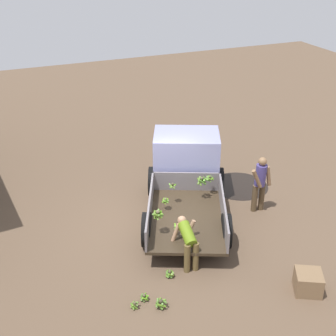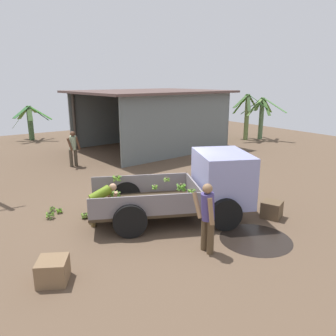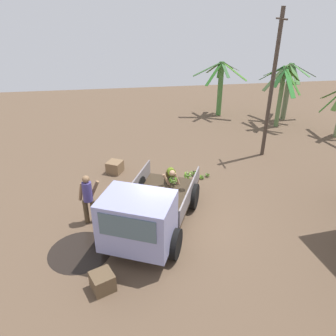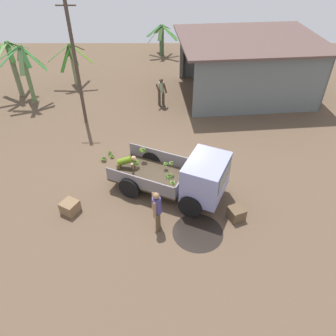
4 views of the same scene
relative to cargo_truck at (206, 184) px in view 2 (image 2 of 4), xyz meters
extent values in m
plane|color=brown|center=(-1.00, 1.18, -1.00)|extent=(36.00, 36.00, 0.00)
cylinder|color=black|center=(0.08, -1.87, -1.00)|extent=(1.81, 1.81, 0.01)
cube|color=#372B1D|center=(-1.67, 0.75, -0.52)|extent=(3.50, 2.98, 0.08)
cube|color=slate|center=(-1.28, 1.61, -0.20)|extent=(2.73, 1.26, 0.56)
cube|color=slate|center=(-2.05, -0.11, -0.20)|extent=(2.73, 1.26, 0.56)
cube|color=slate|center=(-0.33, 0.15, -0.20)|extent=(0.84, 1.79, 0.56)
cube|color=#9194C6|center=(0.43, -0.20, 0.17)|extent=(2.05, 2.30, 1.46)
cube|color=#4C606B|center=(1.08, -0.48, 0.46)|extent=(0.65, 1.40, 0.64)
cylinder|color=black|center=(0.65, 0.80, -0.56)|extent=(0.89, 0.56, 0.88)
cylinder|color=black|center=(-0.16, -1.02, -0.56)|extent=(0.89, 0.56, 0.88)
cylinder|color=black|center=(-1.66, 1.84, -0.56)|extent=(0.89, 0.56, 0.88)
cylinder|color=black|center=(-2.48, 0.02, -0.56)|extent=(0.89, 0.56, 0.88)
sphere|color=#4C4532|center=(-0.93, -0.05, 0.15)|extent=(0.09, 0.09, 0.09)
cylinder|color=#4A762A|center=(-1.01, -0.02, 0.07)|extent=(0.11, 0.23, 0.18)
cylinder|color=#58942C|center=(-0.97, -0.10, 0.06)|extent=(0.19, 0.17, 0.20)
cylinder|color=#5D9D2A|center=(-0.90, -0.12, 0.06)|extent=(0.21, 0.12, 0.20)
cylinder|color=#518A24|center=(-0.86, -0.06, 0.06)|extent=(0.09, 0.20, 0.21)
cylinder|color=olive|center=(-0.87, 0.01, 0.06)|extent=(0.19, 0.18, 0.20)
cylinder|color=#59802A|center=(-0.94, 0.03, 0.06)|extent=(0.21, 0.08, 0.20)
sphere|color=brown|center=(-2.04, 1.68, 0.14)|extent=(0.09, 0.09, 0.09)
cylinder|color=#547A23|center=(-2.12, 1.70, 0.08)|extent=(0.12, 0.21, 0.15)
cylinder|color=#57842D|center=(-2.11, 1.63, 0.09)|extent=(0.16, 0.20, 0.15)
cylinder|color=#649829|center=(-2.05, 1.60, 0.07)|extent=(0.20, 0.08, 0.17)
cylinder|color=#4E801A|center=(-1.99, 1.64, 0.06)|extent=(0.14, 0.18, 0.19)
cylinder|color=#669C3E|center=(-1.96, 1.70, 0.09)|extent=(0.09, 0.22, 0.13)
cylinder|color=#52761E|center=(-2.01, 1.75, 0.07)|extent=(0.20, 0.12, 0.17)
cylinder|color=#79A53E|center=(-2.07, 1.73, 0.06)|extent=(0.18, 0.12, 0.19)
sphere|color=#463F2D|center=(-0.80, -0.36, 0.06)|extent=(0.06, 0.06, 0.06)
cylinder|color=olive|center=(-0.74, -0.36, 0.02)|extent=(0.04, 0.16, 0.12)
cylinder|color=#5EA328|center=(-0.75, -0.32, 0.02)|extent=(0.12, 0.15, 0.11)
cylinder|color=#6EA843|center=(-0.79, -0.29, 0.03)|extent=(0.17, 0.07, 0.09)
cylinder|color=#557733|center=(-0.83, -0.31, 0.01)|extent=(0.14, 0.11, 0.14)
cylinder|color=olive|center=(-0.87, -0.35, 0.03)|extent=(0.06, 0.17, 0.09)
cylinder|color=#6CA62A|center=(-0.86, -0.40, 0.03)|extent=(0.14, 0.15, 0.09)
cylinder|color=#4F8C1E|center=(-0.82, -0.41, 0.00)|extent=(0.14, 0.06, 0.14)
cylinder|color=olive|center=(-0.78, -0.39, 0.00)|extent=(0.12, 0.10, 0.15)
sphere|color=brown|center=(-1.08, 1.09, -0.17)|extent=(0.06, 0.06, 0.06)
cylinder|color=olive|center=(-1.04, 1.06, -0.22)|extent=(0.12, 0.13, 0.12)
cylinder|color=olive|center=(-1.03, 1.10, -0.22)|extent=(0.06, 0.15, 0.12)
cylinder|color=#64A124|center=(-1.04, 1.13, -0.21)|extent=(0.13, 0.13, 0.11)
cylinder|color=olive|center=(-1.10, 1.14, -0.22)|extent=(0.14, 0.08, 0.14)
cylinder|color=#71A93E|center=(-1.14, 1.11, -0.21)|extent=(0.08, 0.15, 0.11)
cylinder|color=#49871B|center=(-1.13, 1.07, -0.22)|extent=(0.10, 0.14, 0.13)
cylinder|color=#739F45|center=(-1.09, 1.04, -0.22)|extent=(0.15, 0.05, 0.12)
sphere|color=#4B4431|center=(-2.32, 1.22, -0.17)|extent=(0.09, 0.09, 0.09)
cylinder|color=#76AC42|center=(-2.24, 1.26, -0.23)|extent=(0.14, 0.21, 0.14)
cylinder|color=#68AB27|center=(-2.30, 1.31, -0.22)|extent=(0.23, 0.07, 0.12)
cylinder|color=#70A13D|center=(-2.37, 1.29, -0.23)|extent=(0.21, 0.17, 0.13)
cylinder|color=#69AD32|center=(-2.39, 1.24, -0.25)|extent=(0.10, 0.21, 0.18)
cylinder|color=#62A326|center=(-2.39, 1.17, -0.23)|extent=(0.16, 0.21, 0.14)
cylinder|color=#66953D|center=(-2.34, 1.13, -0.24)|extent=(0.22, 0.09, 0.16)
cylinder|color=#457417|center=(-2.28, 1.14, -0.24)|extent=(0.22, 0.13, 0.15)
cylinder|color=#669938|center=(-2.25, 1.21, -0.26)|extent=(0.07, 0.19, 0.20)
sphere|color=#443D2C|center=(-0.85, 0.79, 0.11)|extent=(0.07, 0.07, 0.07)
cylinder|color=#669E36|center=(-0.85, 0.85, 0.07)|extent=(0.16, 0.04, 0.09)
cylinder|color=olive|center=(-0.89, 0.81, 0.05)|extent=(0.10, 0.14, 0.13)
cylinder|color=#7CA839|center=(-0.88, 0.74, 0.07)|extent=(0.15, 0.11, 0.10)
cylinder|color=#558A26|center=(-0.83, 0.73, 0.06)|extent=(0.15, 0.09, 0.12)
cylinder|color=#6A9F2A|center=(-0.80, 0.80, 0.05)|extent=(0.07, 0.13, 0.14)
cube|color=slate|center=(7.30, 9.81, 0.60)|extent=(0.65, 5.59, 3.21)
cube|color=slate|center=(3.44, 12.20, 0.60)|extent=(7.28, 0.82, 3.21)
cube|color=slate|center=(3.98, 6.72, 0.60)|extent=(7.28, 0.82, 3.21)
cube|color=brown|center=(3.71, 9.46, 2.27)|extent=(8.69, 7.17, 0.12)
cylinder|color=#3F3833|center=(0.03, 11.66, 0.60)|extent=(0.16, 0.16, 3.21)
cylinder|color=#3F3833|center=(0.53, 6.58, 0.60)|extent=(0.16, 0.16, 3.21)
cylinder|color=#405E38|center=(-1.46, 16.27, 0.11)|extent=(0.35, 0.35, 2.21)
cube|color=#245A25|center=(-0.85, 16.36, 0.74)|extent=(1.27, 0.40, 1.05)
cube|color=#568225|center=(-1.15, 16.73, 0.99)|extent=(0.81, 1.05, 0.57)
cube|color=#588938|center=(-1.71, 16.81, 0.80)|extent=(0.76, 1.22, 0.94)
cube|color=#4C7634|center=(-1.99, 16.41, 0.56)|extent=(1.13, 0.50, 1.42)
cube|color=#285728|center=(-2.00, 15.95, 0.91)|extent=(1.23, 0.89, 0.71)
cube|color=#334C23|center=(-1.54, 15.76, 0.82)|extent=(0.43, 1.06, 0.89)
cube|color=#306C21|center=(-0.88, 15.78, 0.83)|extent=(1.32, 1.17, 0.88)
cylinder|color=olive|center=(10.54, 8.35, 0.48)|extent=(0.30, 0.30, 2.96)
cube|color=#59803F|center=(10.98, 8.31, 1.49)|extent=(0.91, 0.26, 1.05)
cube|color=#3A6C1F|center=(10.80, 8.85, 1.71)|extent=(0.76, 1.14, 0.61)
cube|color=#396E1C|center=(10.38, 8.80, 1.35)|extent=(0.61, 1.03, 1.33)
cube|color=#335426|center=(9.91, 8.34, 1.59)|extent=(1.27, 0.23, 0.86)
cube|color=#3A532C|center=(10.24, 7.97, 1.49)|extent=(0.77, 0.88, 1.05)
cube|color=#35782E|center=(10.97, 7.86, 1.55)|extent=(1.08, 1.18, 0.92)
cylinder|color=#55734B|center=(11.55, 7.98, 0.37)|extent=(0.30, 0.30, 2.74)
cube|color=#4B7E23|center=(12.05, 8.02, 1.27)|extent=(1.03, 0.32, 1.04)
cube|color=#3E7237|center=(11.84, 8.53, 1.29)|extent=(0.78, 1.21, 1.00)
cube|color=#285C23|center=(11.22, 8.60, 1.20)|extent=(0.92, 1.37, 1.18)
cube|color=#5D7D3E|center=(10.79, 7.92, 1.23)|extent=(1.55, 0.33, 1.13)
cube|color=#476C32|center=(11.37, 7.50, 1.24)|extent=(0.57, 1.06, 1.10)
cube|color=#508140|center=(11.83, 7.20, 1.32)|extent=(0.82, 1.66, 0.94)
cylinder|color=brown|center=(-1.33, -1.76, -0.59)|extent=(0.16, 0.16, 0.81)
cylinder|color=brown|center=(-1.32, -1.53, -0.59)|extent=(0.16, 0.16, 0.81)
cylinder|color=#483E82|center=(-1.35, -1.64, 0.13)|extent=(0.35, 0.31, 0.65)
sphere|color=#8C6746|center=(-1.37, -1.64, 0.56)|extent=(0.23, 0.23, 0.23)
cylinder|color=#8C6746|center=(-1.42, -1.84, 0.10)|extent=(0.11, 0.22, 0.61)
cylinder|color=#8C6746|center=(-1.48, -1.43, 0.13)|extent=(0.12, 0.35, 0.59)
cylinder|color=brown|center=(-3.03, 1.34, -0.63)|extent=(0.15, 0.15, 0.75)
cylinder|color=brown|center=(-3.04, 1.13, -0.63)|extent=(0.15, 0.15, 0.75)
cylinder|color=#5E7D18|center=(-2.76, 1.22, -0.14)|extent=(0.66, 0.31, 0.47)
sphere|color=tan|center=(-2.39, 1.20, 0.00)|extent=(0.21, 0.21, 0.21)
cylinder|color=tan|center=(-2.43, 1.39, -0.32)|extent=(0.11, 0.27, 0.56)
cylinder|color=tan|center=(-2.43, 1.02, -0.31)|extent=(0.12, 0.32, 0.55)
cylinder|color=#43392C|center=(-1.25, 7.88, -0.60)|extent=(0.18, 0.18, 0.81)
cylinder|color=#43392C|center=(-1.48, 7.85, -0.60)|extent=(0.18, 0.18, 0.81)
cylinder|color=#91A887|center=(-1.36, 7.82, 0.12)|extent=(0.34, 0.42, 0.67)
sphere|color=brown|center=(-1.35, 7.76, 0.54)|extent=(0.23, 0.23, 0.23)
cylinder|color=brown|center=(-1.15, 7.74, 0.09)|extent=(0.26, 0.14, 0.60)
cylinder|color=brown|center=(-1.55, 7.67, 0.09)|extent=(0.28, 0.14, 0.60)
sphere|color=brown|center=(-3.56, 2.60, -0.86)|extent=(0.07, 0.07, 0.07)
cylinder|color=olive|center=(-3.53, 2.64, -0.92)|extent=(0.14, 0.11, 0.14)
cylinder|color=#567634|center=(-3.57, 2.64, -0.93)|extent=(0.14, 0.09, 0.15)
cylinder|color=#68A825|center=(-3.61, 2.60, -0.92)|extent=(0.04, 0.15, 0.13)
cylinder|color=#569320|center=(-3.59, 2.55, -0.91)|extent=(0.16, 0.11, 0.11)
cylinder|color=#64A626|center=(-3.54, 2.55, -0.92)|extent=(0.15, 0.09, 0.13)
cylinder|color=#4F871F|center=(-3.50, 2.60, -0.92)|extent=(0.04, 0.15, 0.13)
sphere|color=#4C4431|center=(-3.06, 1.79, -0.85)|extent=(0.08, 0.08, 0.08)
cylinder|color=#72A040|center=(-3.05, 1.74, -0.91)|extent=(0.16, 0.06, 0.13)
cylinder|color=#4D791F|center=(-3.02, 1.77, -0.92)|extent=(0.12, 0.14, 0.16)
cylinder|color=olive|center=(-3.00, 1.80, -0.92)|extent=(0.07, 0.15, 0.15)
cylinder|color=#50841C|center=(-3.02, 1.84, -0.91)|extent=(0.15, 0.13, 0.14)
cylinder|color=#588732|center=(-3.05, 1.85, -0.92)|extent=(0.15, 0.05, 0.15)
cylinder|color=#5F9239|center=(-3.10, 1.82, -0.92)|extent=(0.12, 0.15, 0.15)
cylinder|color=olive|center=(-3.12, 1.78, -0.91)|extent=(0.08, 0.17, 0.13)
cylinder|color=#83A949|center=(-3.09, 1.74, -0.90)|extent=(0.16, 0.13, 0.12)
sphere|color=brown|center=(-3.70, 2.87, -0.86)|extent=(0.06, 0.06, 0.06)
cylinder|color=#5D8838|center=(-3.65, 2.83, -0.90)|extent=(0.13, 0.14, 0.10)
cylinder|color=olive|center=(-3.66, 2.90, -0.92)|extent=(0.11, 0.13, 0.13)
cylinder|color=#57862B|center=(-3.71, 2.92, -0.92)|extent=(0.14, 0.07, 0.13)
cylinder|color=#5D8C29|center=(-3.74, 2.88, -0.93)|extent=(0.06, 0.13, 0.14)
cylinder|color=olive|center=(-3.71, 2.82, -0.91)|extent=(0.15, 0.08, 0.12)
sphere|color=#403A2A|center=(-3.90, 2.34, -0.83)|extent=(0.08, 0.08, 0.08)
cylinder|color=#527E2B|center=(-3.94, 2.40, -0.90)|extent=(0.17, 0.15, 0.16)
cylinder|color=#578320|center=(-3.98, 2.36, -0.87)|extent=(0.09, 0.20, 0.12)
cylinder|color=#527B31|center=(-3.93, 2.30, -0.91)|extent=(0.15, 0.14, 0.19)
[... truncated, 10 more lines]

